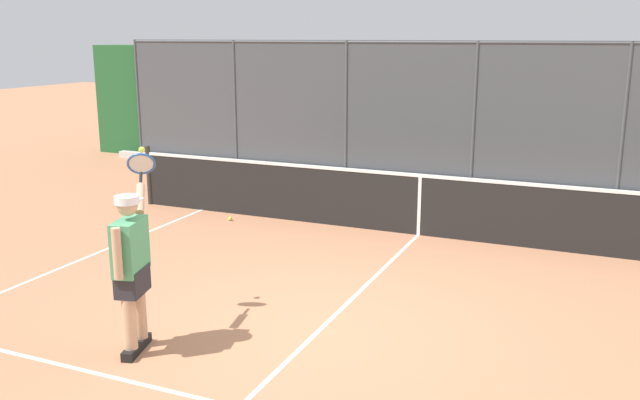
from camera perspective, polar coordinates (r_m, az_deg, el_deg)
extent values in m
plane|color=#B27551|center=(7.17, -0.44, -11.17)|extent=(60.00, 60.00, 0.00)
cube|color=white|center=(8.20, 3.00, -7.90)|extent=(0.05, 5.51, 0.01)
cylinder|color=#474C51|center=(14.01, 23.98, 6.04)|extent=(0.07, 0.07, 2.90)
cylinder|color=#474C51|center=(14.25, 12.72, 6.98)|extent=(0.07, 0.07, 2.90)
cylinder|color=#474C51|center=(15.02, 2.19, 7.61)|extent=(0.07, 0.07, 2.90)
cylinder|color=#474C51|center=(16.23, -7.06, 7.96)|extent=(0.07, 0.07, 2.90)
cylinder|color=#474C51|center=(17.79, -14.88, 8.10)|extent=(0.07, 0.07, 2.90)
cylinder|color=#474C51|center=(14.17, 13.02, 12.65)|extent=(16.65, 0.05, 0.05)
cube|color=#474C51|center=(14.25, 12.72, 6.98)|extent=(16.65, 0.02, 2.90)
cube|color=#235B2D|center=(14.90, 13.19, 6.95)|extent=(19.65, 0.90, 2.76)
cube|color=silver|center=(14.29, 12.30, 1.42)|extent=(17.65, 0.18, 0.15)
cylinder|color=#2D2D2D|center=(12.78, -14.04, 2.02)|extent=(0.09, 0.09, 1.07)
cube|color=black|center=(10.57, 8.28, -0.52)|extent=(9.99, 0.02, 0.91)
cube|color=white|center=(10.47, 8.37, 2.02)|extent=(9.99, 0.04, 0.05)
cube|color=white|center=(10.57, 8.28, -0.52)|extent=(0.05, 0.04, 0.91)
cube|color=black|center=(6.95, -15.41, -12.14)|extent=(0.17, 0.28, 0.09)
cylinder|color=tan|center=(6.78, -15.62, -9.05)|extent=(0.13, 0.13, 0.72)
cube|color=black|center=(7.15, -14.62, -11.33)|extent=(0.17, 0.28, 0.09)
cylinder|color=tan|center=(6.99, -14.82, -8.32)|extent=(0.13, 0.13, 0.72)
cube|color=#28282D|center=(6.79, -15.36, -6.50)|extent=(0.31, 0.42, 0.26)
cube|color=#4C9E6B|center=(6.68, -15.54, -3.76)|extent=(0.32, 0.48, 0.52)
cylinder|color=tan|center=(6.44, -16.53, -4.29)|extent=(0.08, 0.08, 0.48)
cylinder|color=tan|center=(6.98, -14.74, 0.10)|extent=(0.27, 0.34, 0.27)
sphere|color=tan|center=(6.58, -15.76, -0.44)|extent=(0.20, 0.20, 0.20)
cylinder|color=white|center=(6.57, -15.79, 0.02)|extent=(0.28, 0.28, 0.07)
cube|color=white|center=(6.67, -15.40, -0.01)|extent=(0.21, 0.22, 0.02)
cylinder|color=black|center=(7.17, -14.69, 1.70)|extent=(0.12, 0.16, 0.13)
torus|color=#28569E|center=(7.33, -14.65, 2.94)|extent=(0.35, 0.31, 0.26)
cylinder|color=silver|center=(7.33, -14.65, 2.94)|extent=(0.28, 0.25, 0.21)
sphere|color=#D6E042|center=(7.49, -14.62, 4.07)|extent=(0.07, 0.07, 0.07)
sphere|color=#D6E042|center=(11.48, -7.50, -1.55)|extent=(0.07, 0.07, 0.07)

